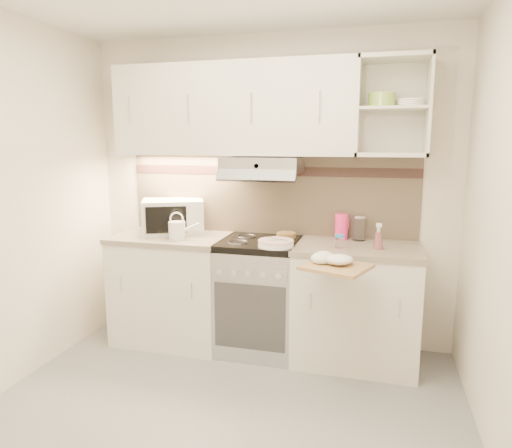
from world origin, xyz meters
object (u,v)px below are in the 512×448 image
watering_can (178,229)px  spray_bottle (378,238)px  plate_stack (276,243)px  microwave (173,216)px  glass_jar (359,228)px  electric_range (259,295)px  cutting_board (336,267)px  pink_pitcher (342,226)px

watering_can → spray_bottle: bearing=-6.9°
plate_stack → watering_can: bearing=176.0°
microwave → glass_jar: (1.53, 0.08, -0.04)m
microwave → watering_can: size_ratio=2.36×
electric_range → microwave: microwave is taller
electric_range → spray_bottle: spray_bottle is taller
spray_bottle → cutting_board: bearing=-121.0°
glass_jar → plate_stack: bearing=-146.6°
pink_pitcher → spray_bottle: (0.28, -0.27, -0.02)m
watering_can → spray_bottle: size_ratio=1.28×
plate_stack → spray_bottle: 0.73m
microwave → watering_can: bearing=-82.1°
glass_jar → cutting_board: (-0.11, -0.72, -0.13)m
electric_range → glass_jar: bearing=15.0°
watering_can → microwave: bearing=113.4°
pink_pitcher → spray_bottle: bearing=-67.1°
pink_pitcher → glass_jar: bearing=-23.8°
plate_stack → cutting_board: (0.47, -0.34, -0.05)m
pink_pitcher → microwave: bearing=159.7°
plate_stack → pink_pitcher: (0.44, 0.38, 0.08)m
spray_bottle → cutting_board: 0.53m
electric_range → pink_pitcher: pink_pitcher is taller
pink_pitcher → glass_jar: (0.14, -0.00, -0.00)m
watering_can → plate_stack: size_ratio=0.97×
spray_bottle → cutting_board: spray_bottle is taller
plate_stack → cutting_board: 0.58m
plate_stack → glass_jar: size_ratio=1.34×
microwave → pink_pitcher: 1.40m
electric_range → cutting_board: bearing=-39.1°
cutting_board → pink_pitcher: bearing=112.7°
microwave → watering_can: (0.15, -0.24, -0.06)m
pink_pitcher → plate_stack: bearing=-163.0°
pink_pitcher → cutting_board: 0.73m
watering_can → spray_bottle: (1.52, 0.06, 0.00)m
plate_stack → microwave: bearing=162.7°
watering_can → glass_jar: (1.38, 0.32, 0.02)m
watering_can → cutting_board: 1.33m
electric_range → watering_can: size_ratio=3.53×
glass_jar → electric_range: bearing=-165.0°
watering_can → spray_bottle: 1.52m
pink_pitcher → spray_bottle: pink_pitcher is taller
electric_range → plate_stack: 0.53m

